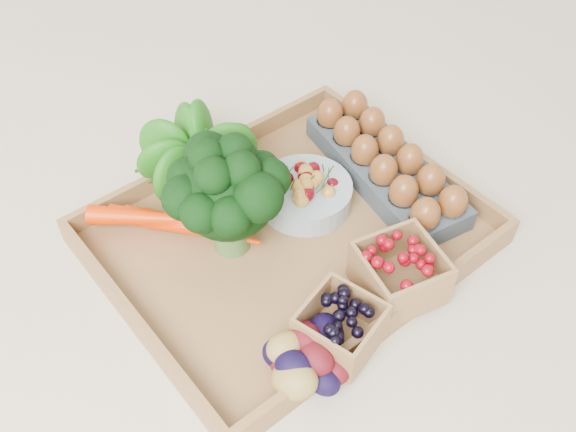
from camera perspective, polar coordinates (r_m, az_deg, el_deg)
ground at (r=1.02m, az=0.00°, el=-2.30°), size 4.00×4.00×0.00m
tray at (r=1.01m, az=0.00°, el=-2.02°), size 0.55×0.45×0.01m
carrots at (r=1.00m, az=-10.07°, el=-0.60°), size 0.21×0.15×0.05m
lettuce at (r=1.05m, az=-8.09°, el=5.84°), size 0.14×0.14×0.14m
broccoli at (r=0.94m, az=-5.24°, el=0.22°), size 0.18×0.18×0.14m
cherry_bowl at (r=1.04m, az=1.55°, el=1.94°), size 0.15×0.15×0.04m
egg_carton at (r=1.09m, az=8.60°, el=4.05°), size 0.17×0.34×0.04m
potatoes at (r=0.84m, az=1.11°, el=-11.99°), size 0.14×0.14×0.08m
punnet_blackberry at (r=0.87m, az=4.67°, el=-9.77°), size 0.12×0.12×0.07m
punnet_raspberry at (r=0.92m, az=9.89°, el=-4.96°), size 0.13×0.13×0.07m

